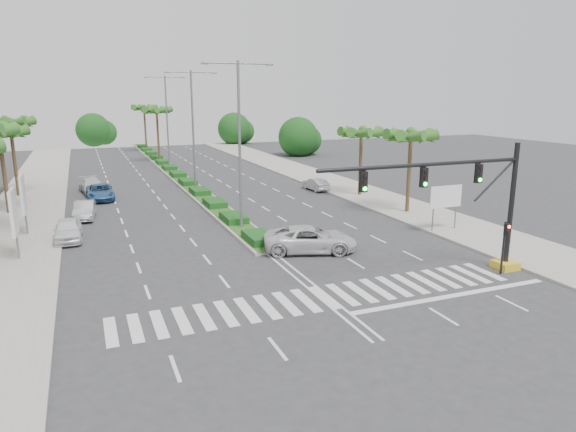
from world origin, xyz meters
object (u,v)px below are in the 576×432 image
car_parked_a (68,230)px  car_parked_d (92,186)px  car_parked_c (100,192)px  car_parked_b (85,210)px  car_right (316,184)px  car_crossing (310,239)px

car_parked_a → car_parked_d: car_parked_a is taller
car_parked_c → car_parked_d: (-0.61, 4.00, 0.01)m
car_parked_b → car_parked_c: bearing=84.7°
car_parked_c → car_right: bearing=-9.4°
car_right → car_parked_d: bearing=-22.0°
car_parked_a → car_parked_d: 18.03m
car_parked_b → car_parked_c: (1.49, 7.60, 0.02)m
car_parked_b → car_right: car_parked_b is taller
car_parked_a → car_parked_c: 14.16m
car_parked_b → car_right: (22.46, 4.42, -0.07)m
car_parked_d → car_parked_b: bearing=-102.1°
car_parked_c → car_crossing: bearing=-63.3°
car_parked_d → car_crossing: (12.26, -26.39, 0.09)m
car_parked_b → car_parked_d: car_parked_d is taller
car_right → car_crossing: bearing=60.5°
car_parked_a → car_parked_b: 6.42m
car_parked_d → car_crossing: 29.10m
car_parked_c → car_right: 21.21m
car_parked_c → car_crossing: size_ratio=0.89×
car_parked_a → car_parked_b: car_parked_a is taller
car_parked_b → car_crossing: car_crossing is taller
car_parked_a → car_right: size_ratio=1.14×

